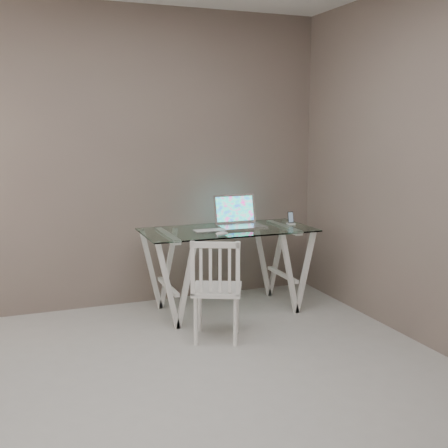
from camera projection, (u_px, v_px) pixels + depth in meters
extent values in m
plane|color=#ACAAA5|center=(189.00, 420.00, 3.17)|extent=(4.50, 4.50, 0.00)
cube|color=#716259|center=(111.00, 159.00, 5.01)|extent=(4.00, 0.02, 2.70)
cube|color=silver|center=(228.00, 230.00, 4.94)|extent=(1.50, 0.70, 0.01)
cube|color=white|center=(168.00, 277.00, 4.81)|extent=(0.24, 0.62, 0.72)
cube|color=white|center=(283.00, 266.00, 5.20)|extent=(0.24, 0.62, 0.72)
cube|color=white|center=(217.00, 289.00, 4.33)|extent=(0.49, 0.49, 0.04)
cylinder|color=white|center=(196.00, 321.00, 4.23)|extent=(0.03, 0.03, 0.38)
cylinder|color=white|center=(235.00, 322.00, 4.21)|extent=(0.03, 0.03, 0.38)
cylinder|color=white|center=(200.00, 309.00, 4.52)|extent=(0.03, 0.03, 0.38)
cylinder|color=white|center=(237.00, 309.00, 4.50)|extent=(0.03, 0.03, 0.38)
cube|color=white|center=(215.00, 269.00, 4.12)|extent=(0.35, 0.18, 0.41)
cube|color=silver|center=(242.00, 227.00, 5.02)|extent=(0.40, 0.28, 0.02)
cube|color=#19D899|center=(235.00, 209.00, 5.15)|extent=(0.40, 0.07, 0.26)
cube|color=silver|center=(211.00, 230.00, 4.85)|extent=(0.31, 0.13, 0.01)
ellipsoid|color=white|center=(222.00, 234.00, 4.64)|extent=(0.11, 0.06, 0.03)
cube|color=white|center=(291.00, 224.00, 5.17)|extent=(0.06, 0.06, 0.01)
cube|color=black|center=(291.00, 217.00, 5.17)|extent=(0.05, 0.03, 0.10)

